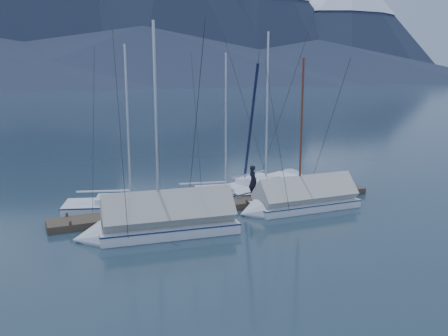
{
  "coord_description": "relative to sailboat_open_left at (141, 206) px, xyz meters",
  "views": [
    {
      "loc": [
        -10.04,
        -20.4,
        7.2
      ],
      "look_at": [
        0.0,
        2.0,
        2.2
      ],
      "focal_mm": 38.0,
      "sensor_mm": 36.0,
      "label": 1
    }
  ],
  "objects": [
    {
      "name": "sailboat_covered_far",
      "position": [
        -0.36,
        -4.16,
        0.33
      ],
      "size": [
        7.49,
        3.22,
        10.23
      ],
      "color": "silver",
      "rests_on": "ground"
    },
    {
      "name": "dock",
      "position": [
        4.16,
        -1.59,
        -0.06
      ],
      "size": [
        18.0,
        1.5,
        0.54
      ],
      "color": "#382D23",
      "rests_on": "ground"
    },
    {
      "name": "person",
      "position": [
        6.13,
        -1.15,
        1.06
      ],
      "size": [
        0.43,
        0.65,
        1.76
      ],
      "primitive_type": "imported",
      "rotation": [
        0.0,
        0.0,
        1.58
      ],
      "color": "black",
      "rests_on": "dock"
    },
    {
      "name": "sailboat_open_left",
      "position": [
        0.0,
        0.0,
        0.0
      ],
      "size": [
        7.39,
        4.05,
        9.41
      ],
      "color": "silver",
      "rests_on": "ground"
    },
    {
      "name": "sailboat_open_mid",
      "position": [
        5.48,
        -0.03,
        -0.01
      ],
      "size": [
        7.08,
        3.39,
        9.04
      ],
      "color": "silver",
      "rests_on": "ground"
    },
    {
      "name": "mountain_range",
      "position": [
        8.28,
        366.86,
        58.49
      ],
      "size": [
        877.0,
        584.0,
        150.5
      ],
      "color": "#475675",
      "rests_on": "ground"
    },
    {
      "name": "sailboat_open_right",
      "position": [
        8.85,
        1.55,
        0.02
      ],
      "size": [
        8.17,
        5.06,
        10.47
      ],
      "color": "white",
      "rests_on": "ground"
    },
    {
      "name": "sailboat_covered_near",
      "position": [
        7.6,
        -3.37,
        0.27
      ],
      "size": [
        6.78,
        2.91,
        8.76
      ],
      "color": "white",
      "rests_on": "ground"
    },
    {
      "name": "mooring_posts",
      "position": [
        3.66,
        -1.59,
        0.18
      ],
      "size": [
        15.12,
        1.52,
        0.35
      ],
      "color": "#382D23",
      "rests_on": "ground"
    },
    {
      "name": "ground",
      "position": [
        4.16,
        -3.59,
        -0.17
      ],
      "size": [
        1000.0,
        1000.0,
        0.0
      ],
      "primitive_type": "plane",
      "color": "#152531",
      "rests_on": "ground"
    }
  ]
}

